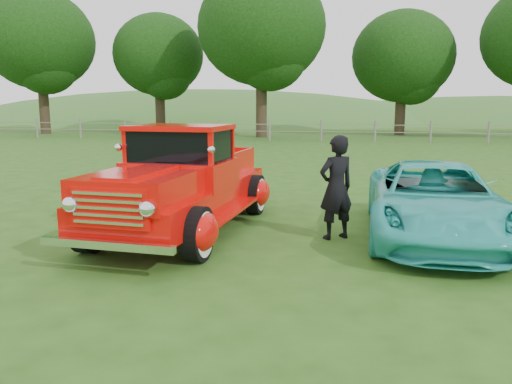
% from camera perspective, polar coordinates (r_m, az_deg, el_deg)
% --- Properties ---
extents(ground, '(140.00, 140.00, 0.00)m').
position_cam_1_polar(ground, '(7.39, -1.73, -6.60)').
color(ground, '#274D14').
rests_on(ground, ground).
extents(distant_hills, '(116.00, 60.00, 18.00)m').
position_cam_1_polar(distant_hills, '(66.96, 5.57, 4.27)').
color(distant_hills, '#316625').
rests_on(distant_hills, ground).
extents(fence_line, '(48.00, 0.12, 1.20)m').
position_cam_1_polar(fence_line, '(29.00, 7.47, 6.96)').
color(fence_line, slate).
rests_on(fence_line, ground).
extents(tree_far_west, '(7.60, 7.60, 9.93)m').
position_cam_1_polar(tree_far_west, '(39.56, -23.52, 15.57)').
color(tree_far_west, '#2D2216').
rests_on(tree_far_west, ground).
extents(tree_mid_west, '(6.40, 6.40, 8.46)m').
position_cam_1_polar(tree_mid_west, '(37.60, -11.08, 15.09)').
color(tree_mid_west, '#2D2216').
rests_on(tree_mid_west, ground).
extents(tree_near_west, '(8.00, 8.00, 10.42)m').
position_cam_1_polar(tree_near_west, '(32.73, 0.64, 18.25)').
color(tree_near_west, '#2D2216').
rests_on(tree_near_west, ground).
extents(tree_near_east, '(6.80, 6.80, 8.33)m').
position_cam_1_polar(tree_near_east, '(36.23, 16.44, 14.59)').
color(tree_near_east, '#2D2216').
rests_on(tree_near_east, ground).
extents(red_pickup, '(2.49, 5.10, 1.78)m').
position_cam_1_polar(red_pickup, '(8.40, -8.32, 0.89)').
color(red_pickup, black).
rests_on(red_pickup, ground).
extents(teal_sedan, '(2.15, 4.39, 1.20)m').
position_cam_1_polar(teal_sedan, '(8.36, 19.70, -1.00)').
color(teal_sedan, '#2EBBB1').
rests_on(teal_sedan, ground).
extents(man, '(0.72, 0.67, 1.64)m').
position_cam_1_polar(man, '(7.91, 9.15, 0.50)').
color(man, black).
rests_on(man, ground).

